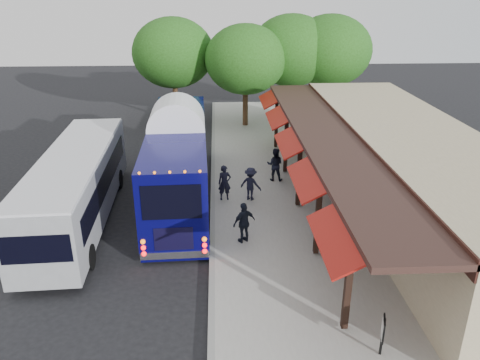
# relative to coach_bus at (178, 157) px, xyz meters

# --- Properties ---
(ground) EXTENTS (90.00, 90.00, 0.00)m
(ground) POSITION_rel_coach_bus_xyz_m (1.45, -5.51, -1.99)
(ground) COLOR black
(ground) RESTS_ON ground
(sidewalk) EXTENTS (10.00, 40.00, 0.15)m
(sidewalk) POSITION_rel_coach_bus_xyz_m (6.45, -1.51, -1.92)
(sidewalk) COLOR #9E9B93
(sidewalk) RESTS_ON ground
(curb) EXTENTS (0.20, 40.00, 0.16)m
(curb) POSITION_rel_coach_bus_xyz_m (1.50, -1.51, -1.92)
(curb) COLOR gray
(curb) RESTS_ON ground
(station_shelter) EXTENTS (8.15, 20.00, 3.60)m
(station_shelter) POSITION_rel_coach_bus_xyz_m (9.83, -1.51, -0.15)
(station_shelter) COLOR tan
(station_shelter) RESTS_ON ground
(coach_bus) EXTENTS (2.85, 11.69, 3.71)m
(coach_bus) POSITION_rel_coach_bus_xyz_m (0.00, 0.00, 0.00)
(coach_bus) COLOR #08064D
(coach_bus) RESTS_ON ground
(city_bus) EXTENTS (2.86, 10.99, 2.93)m
(city_bus) POSITION_rel_coach_bus_xyz_m (-4.00, -2.06, -0.37)
(city_bus) COLOR gray
(city_bus) RESTS_ON ground
(ped_a) EXTENTS (0.64, 0.47, 1.61)m
(ped_a) POSITION_rel_coach_bus_xyz_m (2.05, -0.64, -1.04)
(ped_a) COLOR black
(ped_a) RESTS_ON sidewalk
(ped_b) EXTENTS (0.91, 0.77, 1.66)m
(ped_b) POSITION_rel_coach_bus_xyz_m (4.57, 1.50, -1.01)
(ped_b) COLOR black
(ped_b) RESTS_ON sidewalk
(ped_c) EXTENTS (1.01, 0.81, 1.60)m
(ped_c) POSITION_rel_coach_bus_xyz_m (2.71, -4.48, -1.04)
(ped_c) COLOR black
(ped_c) RESTS_ON sidewalk
(ped_d) EXTENTS (1.14, 0.96, 1.53)m
(ped_d) POSITION_rel_coach_bus_xyz_m (3.22, -0.72, -1.08)
(ped_d) COLOR black
(ped_d) RESTS_ON sidewalk
(sign_board) EXTENTS (0.20, 0.50, 1.13)m
(sign_board) POSITION_rel_coach_bus_xyz_m (5.94, -10.51, -1.08)
(sign_board) COLOR black
(sign_board) RESTS_ON sidewalk
(tree_left) EXTENTS (5.41, 5.41, 6.92)m
(tree_left) POSITION_rel_coach_bus_xyz_m (3.71, 11.59, 2.62)
(tree_left) COLOR #382314
(tree_left) RESTS_ON ground
(tree_mid) EXTENTS (5.80, 5.80, 7.43)m
(tree_mid) POSITION_rel_coach_bus_xyz_m (7.03, 13.30, 2.96)
(tree_mid) COLOR #382314
(tree_mid) RESTS_ON ground
(tree_right) EXTENTS (5.79, 5.79, 7.41)m
(tree_right) POSITION_rel_coach_bus_xyz_m (9.70, 13.22, 2.95)
(tree_right) COLOR #382314
(tree_right) RESTS_ON ground
(tree_far) EXTENTS (5.66, 5.66, 7.25)m
(tree_far) POSITION_rel_coach_bus_xyz_m (-1.18, 13.44, 2.84)
(tree_far) COLOR #382314
(tree_far) RESTS_ON ground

